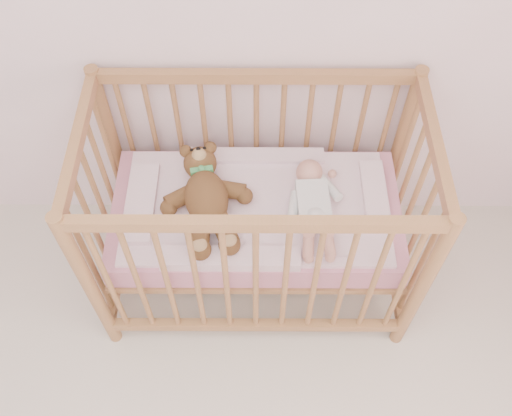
# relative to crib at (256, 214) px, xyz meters

# --- Properties ---
(crib) EXTENTS (1.36, 0.76, 1.00)m
(crib) POSITION_rel_crib_xyz_m (0.00, 0.00, 0.00)
(crib) COLOR #A96A48
(crib) RESTS_ON floor
(mattress) EXTENTS (1.22, 0.62, 0.13)m
(mattress) POSITION_rel_crib_xyz_m (0.00, 0.00, -0.01)
(mattress) COLOR pink
(mattress) RESTS_ON crib
(blanket) EXTENTS (1.10, 0.58, 0.06)m
(blanket) POSITION_rel_crib_xyz_m (0.00, 0.00, 0.06)
(blanket) COLOR #EAA1BA
(blanket) RESTS_ON mattress
(baby) EXTENTS (0.27, 0.52, 0.12)m
(baby) POSITION_rel_crib_xyz_m (0.23, -0.02, 0.14)
(baby) COLOR white
(baby) RESTS_ON blanket
(teddy_bear) EXTENTS (0.50, 0.63, 0.16)m
(teddy_bear) POSITION_rel_crib_xyz_m (-0.20, -0.02, 0.15)
(teddy_bear) COLOR brown
(teddy_bear) RESTS_ON blanket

